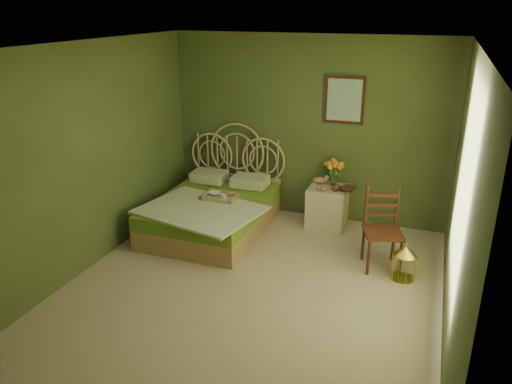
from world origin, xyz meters
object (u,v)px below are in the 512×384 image
at_px(nightstand, 328,201).
at_px(chair, 384,224).
at_px(birdcage, 404,263).
at_px(bed, 213,210).

height_order(nightstand, chair, nightstand).
bearing_deg(birdcage, nightstand, 134.28).
bearing_deg(chair, bed, 155.95).
distance_m(bed, birdcage, 2.66).
xyz_separation_m(bed, nightstand, (1.47, 0.68, 0.07)).
bearing_deg(chair, nightstand, 115.10).
relative_size(bed, nightstand, 2.10).
height_order(nightstand, birdcage, nightstand).
relative_size(bed, chair, 2.18).
height_order(bed, chair, bed).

